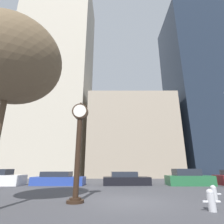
% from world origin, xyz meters
% --- Properties ---
extents(ground_plane, '(200.00, 200.00, 0.00)m').
position_xyz_m(ground_plane, '(0.00, 0.00, 0.00)').
color(ground_plane, '#424247').
extents(building_tall_tower, '(14.20, 12.00, 41.28)m').
position_xyz_m(building_tall_tower, '(-12.65, 24.00, 20.64)').
color(building_tall_tower, '#BCB29E').
rests_on(building_tall_tower, ground_plane).
extents(building_storefront_row, '(15.17, 12.00, 13.96)m').
position_xyz_m(building_storefront_row, '(2.89, 24.00, 6.98)').
color(building_storefront_row, gray).
rests_on(building_storefront_row, ground_plane).
extents(building_glass_modern, '(13.43, 12.00, 34.85)m').
position_xyz_m(building_glass_modern, '(18.46, 24.00, 17.43)').
color(building_glass_modern, '#1E2838').
rests_on(building_glass_modern, ground_plane).
extents(street_clock, '(0.81, 0.79, 4.83)m').
position_xyz_m(street_clock, '(-2.32, -0.30, 2.67)').
color(street_clock, black).
rests_on(street_clock, ground_plane).
extents(car_blue, '(4.76, 1.98, 1.18)m').
position_xyz_m(car_blue, '(-5.59, 8.15, 0.50)').
color(car_blue, '#28429E').
rests_on(car_blue, ground_plane).
extents(car_black, '(4.36, 2.09, 1.16)m').
position_xyz_m(car_black, '(0.62, 8.22, 0.49)').
color(car_black, black).
rests_on(car_black, ground_plane).
extents(car_green, '(3.99, 1.88, 1.42)m').
position_xyz_m(car_green, '(6.28, 7.86, 0.60)').
color(car_green, '#236038').
rests_on(car_green, ground_plane).
extents(fire_hydrant_near, '(0.63, 0.27, 0.70)m').
position_xyz_m(fire_hydrant_near, '(4.28, 0.21, 0.36)').
color(fire_hydrant_near, '#B7B7BC').
rests_on(fire_hydrant_near, ground_plane).
extents(fire_hydrant_far, '(0.64, 0.28, 0.76)m').
position_xyz_m(fire_hydrant_far, '(2.99, -1.93, 0.39)').
color(fire_hydrant_far, '#B7B7BC').
rests_on(fire_hydrant_far, ground_plane).
extents(bare_tree, '(4.33, 4.33, 8.06)m').
position_xyz_m(bare_tree, '(-5.15, -2.23, 6.10)').
color(bare_tree, brown).
rests_on(bare_tree, ground_plane).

